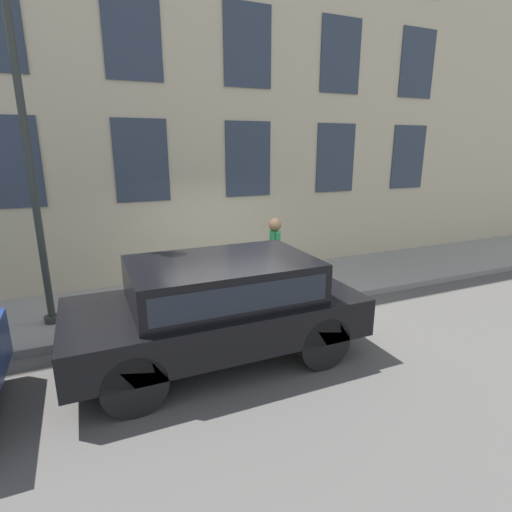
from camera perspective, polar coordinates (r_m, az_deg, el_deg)
The scene contains 7 objects.
ground_plane at distance 7.63m, azimuth -2.41°, elevation -9.07°, with size 80.00×80.00×0.00m, color #514F4C.
sidewalk at distance 8.69m, azimuth -5.42°, elevation -5.48°, with size 2.50×60.00×0.14m.
building_facade at distance 9.61m, azimuth -9.11°, elevation 25.19°, with size 0.33×40.00×9.63m.
fire_hydrant at distance 7.96m, azimuth -2.78°, elevation -3.93°, with size 0.36×0.47×0.75m.
person at distance 8.18m, azimuth 2.70°, elevation 0.94°, with size 0.39×0.26×1.63m.
parked_truck_black_near at distance 6.01m, azimuth -5.27°, elevation -6.47°, with size 1.96×4.29×1.56m.
street_lamp at distance 7.52m, azimuth -30.91°, elevation 20.57°, with size 0.36×0.36×6.49m.
Camera 1 is at (-6.48, 2.48, 3.16)m, focal length 28.00 mm.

